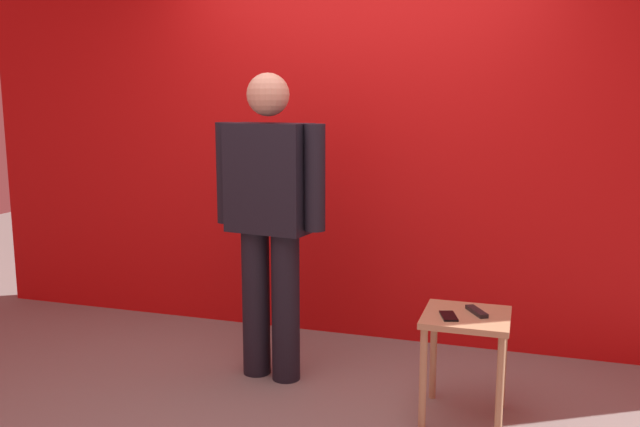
% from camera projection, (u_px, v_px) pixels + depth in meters
% --- Properties ---
extents(back_wall_red, '(5.63, 0.12, 3.23)m').
position_uv_depth(back_wall_red, '(358.00, 96.00, 4.35)').
color(back_wall_red, red).
rests_on(back_wall_red, ground_plane).
extents(standing_person, '(0.69, 0.30, 1.73)m').
position_uv_depth(standing_person, '(270.00, 211.00, 3.72)').
color(standing_person, black).
rests_on(standing_person, ground_plane).
extents(side_table, '(0.42, 0.42, 0.54)m').
position_uv_depth(side_table, '(466.00, 335.00, 3.30)').
color(side_table, tan).
rests_on(side_table, ground_plane).
extents(cell_phone, '(0.11, 0.16, 0.01)m').
position_uv_depth(cell_phone, '(449.00, 316.00, 3.24)').
color(cell_phone, black).
rests_on(cell_phone, side_table).
extents(tv_remote, '(0.12, 0.17, 0.02)m').
position_uv_depth(tv_remote, '(477.00, 311.00, 3.30)').
color(tv_remote, black).
rests_on(tv_remote, side_table).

